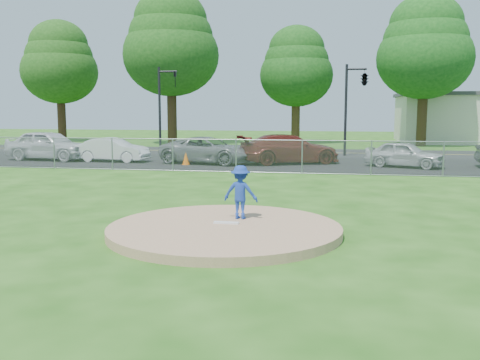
% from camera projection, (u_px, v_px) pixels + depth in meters
% --- Properties ---
extents(ground, '(120.00, 120.00, 0.00)m').
position_uv_depth(ground, '(274.00, 179.00, 22.13)').
color(ground, '#1E4F11').
rests_on(ground, ground).
extents(pitchers_mound, '(5.40, 5.40, 0.20)m').
position_uv_depth(pitchers_mound, '(225.00, 230.00, 12.36)').
color(pitchers_mound, '#A67D5B').
rests_on(pitchers_mound, ground).
extents(pitching_rubber, '(0.60, 0.15, 0.04)m').
position_uv_depth(pitching_rubber, '(226.00, 223.00, 12.54)').
color(pitching_rubber, white).
rests_on(pitching_rubber, pitchers_mound).
extents(chain_link_fence, '(40.00, 0.06, 1.50)m').
position_uv_depth(chain_link_fence, '(280.00, 157.00, 23.98)').
color(chain_link_fence, gray).
rests_on(chain_link_fence, ground).
extents(parking_lot, '(50.00, 8.00, 0.01)m').
position_uv_depth(parking_lot, '(289.00, 163.00, 28.47)').
color(parking_lot, black).
rests_on(parking_lot, ground).
extents(street, '(60.00, 7.00, 0.01)m').
position_uv_depth(street, '(299.00, 152.00, 35.79)').
color(street, black).
rests_on(street, ground).
extents(tree_far_left, '(6.72, 6.72, 10.74)m').
position_uv_depth(tree_far_left, '(59.00, 62.00, 47.54)').
color(tree_far_left, '#331D12').
rests_on(tree_far_left, ground).
extents(tree_left, '(7.84, 7.84, 12.53)m').
position_uv_depth(tree_left, '(171.00, 43.00, 43.48)').
color(tree_left, '#342112').
rests_on(tree_left, ground).
extents(tree_center, '(6.16, 6.16, 9.84)m').
position_uv_depth(tree_center, '(296.00, 66.00, 44.87)').
color(tree_center, '#3C2916').
rests_on(tree_center, ground).
extents(tree_right, '(7.28, 7.28, 11.63)m').
position_uv_depth(tree_right, '(425.00, 47.00, 40.99)').
color(tree_right, '#342313').
rests_on(tree_right, ground).
extents(traffic_signal_left, '(1.28, 0.20, 5.60)m').
position_uv_depth(traffic_signal_left, '(163.00, 102.00, 34.95)').
color(traffic_signal_left, black).
rests_on(traffic_signal_left, ground).
extents(traffic_signal_center, '(1.42, 2.48, 5.60)m').
position_uv_depth(traffic_signal_center, '(363.00, 80.00, 32.53)').
color(traffic_signal_center, black).
rests_on(traffic_signal_center, ground).
extents(pitcher, '(0.89, 0.57, 1.31)m').
position_uv_depth(pitcher, '(241.00, 192.00, 13.05)').
color(pitcher, '#1B3A98').
rests_on(pitcher, pitchers_mound).
extents(traffic_cone, '(0.38, 0.38, 0.74)m').
position_uv_depth(traffic_cone, '(186.00, 158.00, 27.69)').
color(traffic_cone, orange).
rests_on(traffic_cone, parking_lot).
extents(parked_car_silver, '(5.16, 2.55, 1.69)m').
position_uv_depth(parked_car_silver, '(49.00, 145.00, 30.26)').
color(parked_car_silver, silver).
rests_on(parked_car_silver, parking_lot).
extents(parked_car_white, '(4.01, 1.58, 1.30)m').
position_uv_depth(parked_car_white, '(113.00, 150.00, 29.36)').
color(parked_car_white, white).
rests_on(parked_car_white, parking_lot).
extents(parked_car_gray, '(5.45, 3.33, 1.41)m').
position_uv_depth(parked_car_gray, '(208.00, 150.00, 28.34)').
color(parked_car_gray, slate).
rests_on(parked_car_gray, parking_lot).
extents(parked_car_darkred, '(5.76, 4.19, 1.55)m').
position_uv_depth(parked_car_darkred, '(289.00, 149.00, 28.25)').
color(parked_car_darkred, maroon).
rests_on(parked_car_darkred, parking_lot).
extents(parked_car_pearl, '(4.10, 2.80, 1.30)m').
position_uv_depth(parked_car_pearl, '(405.00, 154.00, 26.51)').
color(parked_car_pearl, '#B8BABD').
rests_on(parked_car_pearl, parking_lot).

